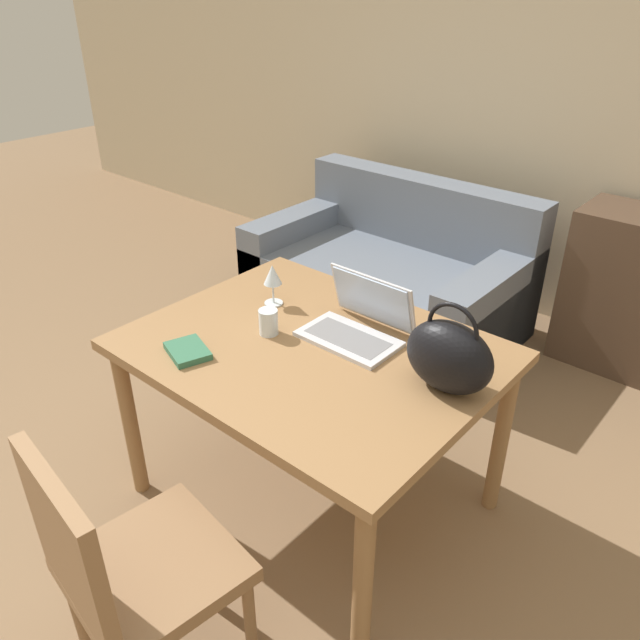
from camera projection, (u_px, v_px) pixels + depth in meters
ground_plane at (229, 599)px, 2.15m from camera, size 14.00×14.00×0.00m
wall_back at (595, 89)px, 3.26m from camera, size 10.00×0.06×2.70m
dining_table at (312, 365)px, 2.26m from camera, size 1.27×0.99×0.73m
chair at (124, 567)px, 1.67m from camera, size 0.49×0.49×0.89m
couch at (389, 278)px, 3.73m from camera, size 1.55×0.92×0.82m
laptop at (360, 320)px, 2.26m from camera, size 0.36×0.28×0.22m
drinking_glass at (268, 322)px, 2.27m from camera, size 0.07×0.07×0.10m
wine_glass at (273, 277)px, 2.44m from camera, size 0.07×0.07×0.17m
handbag at (449, 356)px, 1.93m from camera, size 0.29×0.17×0.31m
book at (188, 351)px, 2.16m from camera, size 0.19×0.17×0.02m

